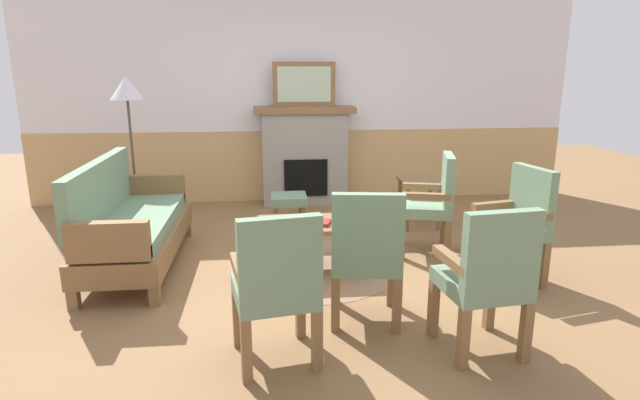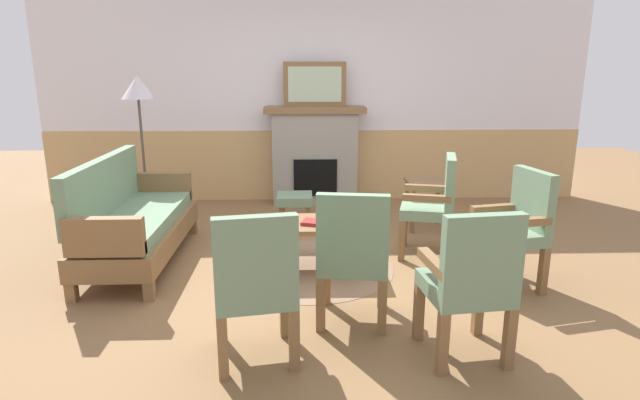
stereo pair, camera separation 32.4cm
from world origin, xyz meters
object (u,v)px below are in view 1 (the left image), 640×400
framed_picture (304,84)px  armchair_front_center (366,251)px  armchair_by_window_left (433,200)px  couch (131,225)px  book_on_table (318,222)px  coffee_table (312,228)px  fireplace (305,155)px  armchair_front_left (277,283)px  floor_lamp_by_couch (127,98)px  side_table (420,189)px  footstool (289,201)px  armchair_corner_left (488,275)px  armchair_near_fireplace (517,220)px

framed_picture → armchair_front_center: framed_picture is taller
armchair_by_window_left → framed_picture: bearing=117.9°
couch → book_on_table: 1.69m
framed_picture → coffee_table: bearing=-92.7°
book_on_table → armchair_front_center: 1.02m
fireplace → armchair_front_center: bearing=-86.9°
couch → book_on_table: bearing=-9.6°
armchair_front_left → armchair_front_center: bearing=37.3°
armchair_front_left → framed_picture: bearing=83.4°
floor_lamp_by_couch → coffee_table: bearing=-39.2°
couch → coffee_table: size_ratio=1.87×
coffee_table → floor_lamp_by_couch: 2.65m
coffee_table → side_table: bearing=41.2°
footstool → armchair_front_center: 2.44m
couch → armchair_by_window_left: bearing=1.5°
framed_picture → couch: framed_picture is taller
couch → footstool: bearing=37.5°
armchair_front_left → side_table: bearing=58.2°
armchair_corner_left → footstool: bearing=111.0°
footstool → armchair_by_window_left: 1.72m
coffee_table → book_on_table: (0.05, -0.06, 0.07)m
fireplace → footstool: bearing=-104.4°
coffee_table → armchair_by_window_left: armchair_by_window_left is taller
framed_picture → coffee_table: (-0.11, -2.35, -1.17)m
fireplace → framed_picture: framed_picture is taller
armchair_front_center → armchair_front_left: bearing=-142.7°
couch → coffee_table: couch is taller
couch → footstool: size_ratio=4.50×
fireplace → armchair_near_fireplace: 3.20m
book_on_table → armchair_front_center: (0.24, -0.98, 0.08)m
armchair_front_center → floor_lamp_by_couch: size_ratio=0.58×
armchair_by_window_left → floor_lamp_by_couch: floor_lamp_by_couch is taller
framed_picture → side_table: size_ratio=1.45×
book_on_table → fireplace: bearing=88.5°
footstool → floor_lamp_by_couch: 2.10m
footstool → fireplace: bearing=75.6°
armchair_near_fireplace → armchair_front_left: (-2.02, -1.09, 0.00)m
coffee_table → armchair_front_left: armchair_front_left is taller
armchair_near_fireplace → side_table: size_ratio=1.78×
armchair_front_left → floor_lamp_by_couch: floor_lamp_by_couch is taller
armchair_near_fireplace → side_table: (-0.36, 1.60, -0.10)m
couch → floor_lamp_by_couch: floor_lamp_by_couch is taller
armchair_front_center → side_table: size_ratio=1.78×
armchair_corner_left → side_table: armchair_corner_left is taller
book_on_table → armchair_near_fireplace: (1.64, -0.38, 0.08)m
couch → framed_picture: bearing=51.0°
armchair_near_fireplace → armchair_front_left: same height
framed_picture → armchair_corner_left: bearing=-77.7°
couch → side_table: size_ratio=3.27×
framed_picture → footstool: (-0.26, -1.01, -1.28)m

